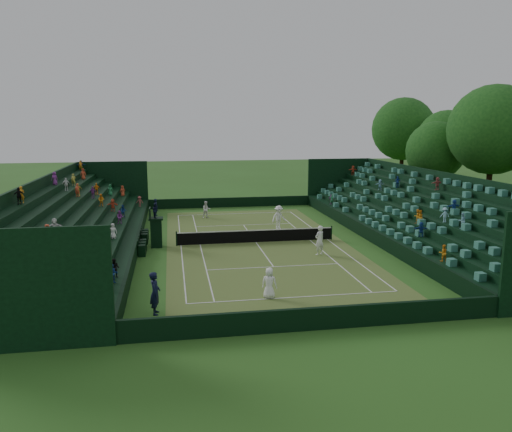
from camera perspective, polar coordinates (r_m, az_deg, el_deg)
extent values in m
plane|color=#2C561B|center=(36.83, 0.00, -3.06)|extent=(160.00, 160.00, 0.00)
cube|color=#337125|center=(36.83, 0.00, -3.05)|extent=(12.97, 26.77, 0.01)
cube|color=black|center=(52.16, -2.94, 1.58)|extent=(17.17, 0.20, 1.00)
cube|color=black|center=(21.91, 7.16, -11.54)|extent=(17.17, 0.20, 1.00)
cube|color=black|center=(39.01, 12.39, -1.77)|extent=(0.20, 31.77, 1.00)
cube|color=black|center=(36.30, -13.34, -2.75)|extent=(0.20, 31.77, 1.00)
cube|color=black|center=(39.20, 13.06, -1.74)|extent=(0.80, 32.00, 1.00)
cube|color=black|center=(39.47, 14.15, -1.37)|extent=(0.80, 32.00, 1.45)
cube|color=black|center=(39.75, 15.22, -1.01)|extent=(0.80, 32.00, 1.90)
cube|color=black|center=(40.05, 16.27, -0.65)|extent=(0.80, 32.00, 2.35)
cube|color=black|center=(40.36, 17.31, -0.30)|extent=(0.80, 32.00, 2.80)
cube|color=black|center=(40.69, 18.33, 0.05)|extent=(0.80, 32.00, 3.25)
cube|color=black|center=(41.03, 19.34, 0.40)|extent=(0.80, 32.00, 3.70)
cube|color=black|center=(41.39, 20.33, 0.73)|extent=(0.80, 32.00, 4.15)
cube|color=black|center=(41.58, 20.96, 1.26)|extent=(0.20, 32.00, 4.90)
cube|color=black|center=(36.33, -14.12, -2.77)|extent=(0.80, 32.00, 1.00)
cube|color=black|center=(36.36, -15.40, -2.46)|extent=(0.80, 32.00, 1.45)
cube|color=black|center=(36.40, -16.67, -2.15)|extent=(0.80, 32.00, 1.90)
cube|color=black|center=(36.46, -17.94, -1.83)|extent=(0.80, 32.00, 2.35)
cube|color=black|center=(36.54, -19.20, -1.52)|extent=(0.80, 32.00, 2.80)
cube|color=black|center=(36.64, -20.45, -1.21)|extent=(0.80, 32.00, 3.25)
cube|color=black|center=(36.76, -21.70, -0.90)|extent=(0.80, 32.00, 3.70)
cube|color=black|center=(36.89, -22.94, -0.59)|extent=(0.80, 32.00, 4.15)
cube|color=black|center=(36.95, -23.73, -0.05)|extent=(0.20, 32.00, 4.90)
cylinder|color=black|center=(36.21, -9.07, -2.57)|extent=(0.10, 0.10, 1.06)
cylinder|color=black|center=(38.09, 8.62, -1.90)|extent=(0.10, 0.10, 1.06)
cube|color=black|center=(36.72, 0.00, -2.36)|extent=(11.57, 0.02, 0.86)
cube|color=white|center=(36.62, 0.00, -1.65)|extent=(11.57, 0.04, 0.07)
cylinder|color=black|center=(56.66, 14.39, 3.00)|extent=(0.16, 0.16, 3.00)
cylinder|color=black|center=(57.29, 15.76, 3.02)|extent=(0.16, 0.16, 3.00)
cube|color=black|center=(56.77, 15.17, 4.81)|extent=(2.00, 1.00, 0.80)
cylinder|color=black|center=(50.07, 24.96, 2.14)|extent=(0.50, 0.50, 4.35)
sphere|color=#134313|center=(49.64, 25.50, 8.90)|extent=(7.96, 7.96, 7.96)
cylinder|color=black|center=(53.74, 19.53, 2.43)|extent=(0.50, 0.50, 3.20)
sphere|color=#134313|center=(53.34, 19.82, 7.04)|extent=(5.84, 5.84, 5.84)
cylinder|color=black|center=(61.56, 20.62, 3.55)|extent=(0.50, 0.50, 3.65)
sphere|color=#134313|center=(61.20, 20.93, 8.15)|extent=(6.67, 6.67, 6.67)
cylinder|color=black|center=(66.13, 16.23, 4.52)|extent=(0.50, 0.50, 4.25)
sphere|color=#134313|center=(65.80, 16.49, 9.52)|extent=(7.77, 7.77, 7.77)
cube|color=black|center=(36.05, -11.32, -1.94)|extent=(0.78, 0.78, 2.01)
cube|color=black|center=(35.84, -11.38, -0.29)|extent=(1.00, 1.00, 0.11)
cube|color=black|center=(35.78, -12.03, 0.31)|extent=(0.09, 1.00, 0.78)
imported|color=black|center=(35.74, -11.42, 0.62)|extent=(0.54, 0.61, 1.04)
cube|color=black|center=(33.90, -12.92, -3.88)|extent=(0.48, 0.48, 0.77)
cube|color=black|center=(33.80, -13.36, -3.11)|extent=(0.06, 0.48, 0.48)
cube|color=black|center=(34.67, -12.85, -3.55)|extent=(0.48, 0.48, 0.77)
cube|color=black|center=(34.58, -13.28, -2.79)|extent=(0.06, 0.48, 0.48)
cube|color=black|center=(35.45, -12.79, -3.24)|extent=(0.48, 0.48, 0.77)
cube|color=black|center=(35.35, -13.21, -2.49)|extent=(0.06, 0.48, 0.48)
cube|color=black|center=(37.20, -12.65, -2.58)|extent=(0.48, 0.48, 0.77)
cube|color=black|center=(37.11, -13.05, -1.87)|extent=(0.06, 0.48, 0.48)
cube|color=black|center=(37.98, -12.59, -2.30)|extent=(0.48, 0.48, 0.77)
cube|color=black|center=(37.89, -12.98, -1.61)|extent=(0.06, 0.48, 0.48)
cube|color=black|center=(38.76, -12.53, -2.04)|extent=(0.48, 0.48, 0.77)
cube|color=black|center=(38.67, -12.92, -1.36)|extent=(0.06, 0.48, 0.48)
imported|color=white|center=(25.28, 1.53, -7.67)|extent=(0.91, 0.77, 1.59)
imported|color=white|center=(33.54, 7.27, -2.77)|extent=(0.86, 0.76, 1.99)
imported|color=white|center=(46.30, -5.70, 0.73)|extent=(0.85, 0.71, 1.58)
imported|color=white|center=(41.33, 2.62, -0.15)|extent=(1.45, 1.13, 1.97)
imported|color=black|center=(48.26, -11.36, 1.00)|extent=(0.52, 0.66, 1.61)
imported|color=black|center=(23.67, -11.46, -8.63)|extent=(0.51, 0.75, 2.02)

